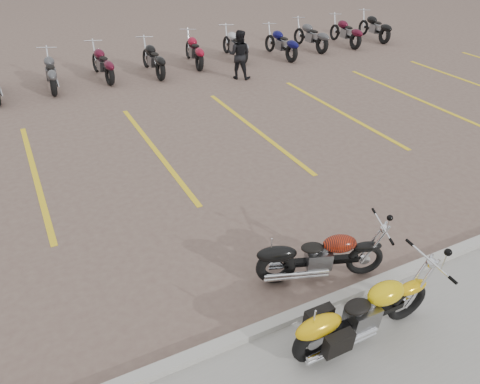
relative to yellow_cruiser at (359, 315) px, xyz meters
name	(u,v)px	position (x,y,z in m)	size (l,w,h in m)	color
ground	(228,243)	(-0.63, 2.67, -0.44)	(100.00, 100.00, 0.00)	#755F54
curb	(289,318)	(-0.63, 0.67, -0.38)	(60.00, 0.18, 0.12)	#ADAAA3
parking_stripes	(155,150)	(-0.63, 6.67, -0.44)	(38.00, 5.50, 0.01)	yellow
yellow_cruiser	(359,315)	(0.00, 0.00, 0.00)	(2.16, 0.31, 0.89)	black
flame_cruiser	(317,258)	(0.21, 1.24, -0.03)	(1.92, 0.79, 0.82)	black
person_b	(239,55)	(3.59, 10.57, 0.34)	(0.76, 0.60, 1.57)	black
bg_bike_row	(151,57)	(1.14, 12.42, 0.11)	(20.52, 2.02, 1.10)	black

